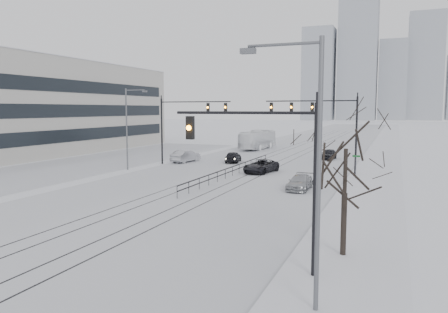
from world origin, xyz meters
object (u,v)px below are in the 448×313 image
sedan_nb_front (261,166)px  sedan_nb_far (329,154)px  sedan_sb_inner (233,157)px  sedan_nb_right (300,183)px  traffic_mast_near (276,164)px  box_truck (258,140)px  sedan_sb_outer (186,156)px  bare_tree (346,160)px

sedan_nb_front → sedan_nb_far: sedan_nb_far is taller
sedan_sb_inner → sedan_nb_front: sedan_sb_inner is taller
sedan_nb_right → sedan_nb_far: sedan_nb_far is taller
traffic_mast_near → sedan_nb_far: bearing=95.2°
traffic_mast_near → box_truck: bearing=107.9°
sedan_nb_far → sedan_sb_inner: bearing=-139.3°
sedan_nb_right → sedan_nb_front: bearing=126.0°
box_truck → sedan_nb_right: bearing=115.8°
sedan_nb_right → sedan_nb_far: (-1.01, 23.55, 0.09)m
traffic_mast_near → sedan_sb_outer: (-20.41, 32.70, -3.79)m
bare_tree → sedan_nb_right: bare_tree is taller
traffic_mast_near → sedan_nb_front: 28.98m
sedan_sb_outer → sedan_sb_inner: bearing=-153.1°
sedan_sb_inner → sedan_nb_front: size_ratio=0.83×
box_truck → sedan_nb_front: bearing=111.1°
traffic_mast_near → sedan_sb_inner: size_ratio=1.69×
bare_tree → box_truck: 54.30m
bare_tree → sedan_sb_outer: bearing=127.5°
bare_tree → sedan_nb_right: (-5.31, 16.04, -3.88)m
sedan_nb_front → traffic_mast_near: bearing=-62.0°
bare_tree → sedan_sb_inner: 36.19m
sedan_nb_right → sedan_sb_outer: bearing=142.7°
sedan_nb_right → sedan_nb_far: 23.57m
traffic_mast_near → bare_tree: size_ratio=1.15×
sedan_sb_inner → box_truck: 19.05m
sedan_sb_outer → sedan_nb_far: bearing=-141.1°
traffic_mast_near → box_truck: 56.32m
sedan_nb_front → sedan_nb_far: 16.02m
bare_tree → sedan_sb_outer: bare_tree is taller
bare_tree → sedan_nb_front: bare_tree is taller
traffic_mast_near → box_truck: traffic_mast_near is taller
sedan_sb_inner → sedan_sb_outer: (-5.73, -1.97, 0.07)m
sedan_sb_inner → traffic_mast_near: bearing=102.4°
sedan_sb_inner → sedan_nb_far: bearing=-154.2°
sedan_sb_outer → box_truck: box_truck is taller
sedan_sb_outer → sedan_nb_far: size_ratio=1.15×
bare_tree → sedan_nb_front: bearing=114.7°
sedan_sb_outer → sedan_nb_right: sedan_sb_outer is taller
sedan_nb_far → sedan_nb_front: bearing=-103.4°
traffic_mast_near → sedan_sb_outer: 38.73m
bare_tree → sedan_nb_front: size_ratio=1.22×
traffic_mast_near → sedan_nb_front: bearing=107.8°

